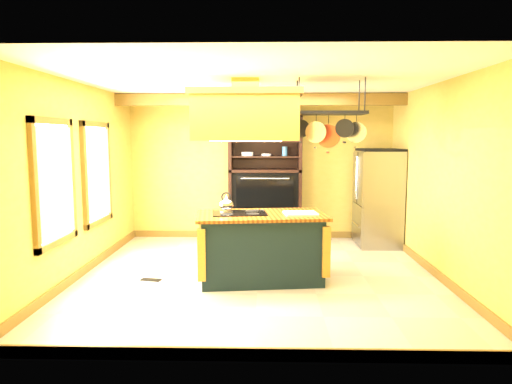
{
  "coord_description": "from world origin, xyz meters",
  "views": [
    {
      "loc": [
        0.12,
        -6.26,
        1.94
      ],
      "look_at": [
        -0.04,
        0.3,
        1.16
      ],
      "focal_mm": 32.0,
      "sensor_mm": 36.0,
      "label": 1
    }
  ],
  "objects_px": {
    "range_hood": "(246,114)",
    "pot_rack": "(330,121)",
    "kitchen_island": "(261,246)",
    "refrigerator": "(378,200)",
    "hutch": "(265,193)"
  },
  "relations": [
    {
      "from": "range_hood",
      "to": "pot_rack",
      "type": "distance_m",
      "value": 1.11
    },
    {
      "from": "range_hood",
      "to": "pot_rack",
      "type": "bearing_deg",
      "value": 0.55
    },
    {
      "from": "kitchen_island",
      "to": "pot_rack",
      "type": "height_order",
      "value": "pot_rack"
    },
    {
      "from": "range_hood",
      "to": "refrigerator",
      "type": "bearing_deg",
      "value": 42.69
    },
    {
      "from": "pot_rack",
      "to": "hutch",
      "type": "relative_size",
      "value": 0.42
    },
    {
      "from": "hutch",
      "to": "refrigerator",
      "type": "bearing_deg",
      "value": -9.63
    },
    {
      "from": "refrigerator",
      "to": "hutch",
      "type": "xyz_separation_m",
      "value": [
        -2.03,
        0.34,
        0.08
      ]
    },
    {
      "from": "pot_rack",
      "to": "refrigerator",
      "type": "xyz_separation_m",
      "value": [
        1.17,
        2.09,
        -1.33
      ]
    },
    {
      "from": "kitchen_island",
      "to": "pot_rack",
      "type": "relative_size",
      "value": 1.83
    },
    {
      "from": "range_hood",
      "to": "refrigerator",
      "type": "distance_m",
      "value": 3.4
    },
    {
      "from": "range_hood",
      "to": "hutch",
      "type": "bearing_deg",
      "value": 84.26
    },
    {
      "from": "hutch",
      "to": "kitchen_island",
      "type": "bearing_deg",
      "value": -91.12
    },
    {
      "from": "kitchen_island",
      "to": "pot_rack",
      "type": "bearing_deg",
      "value": -6.38
    },
    {
      "from": "hutch",
      "to": "range_hood",
      "type": "bearing_deg",
      "value": -95.74
    },
    {
      "from": "refrigerator",
      "to": "pot_rack",
      "type": "bearing_deg",
      "value": -119.25
    }
  ]
}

